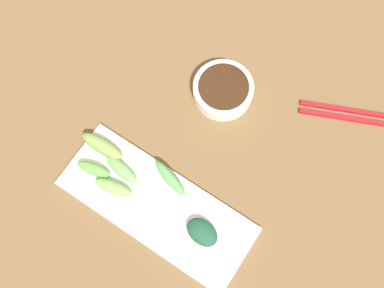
# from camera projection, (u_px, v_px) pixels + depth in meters

# --- Properties ---
(tabletop) EXTENTS (2.10, 2.10, 0.02)m
(tabletop) POSITION_uv_depth(u_px,v_px,m) (189.00, 144.00, 0.95)
(tabletop) COLOR brown
(tabletop) RESTS_ON ground
(sauce_bowl) EXTENTS (0.12, 0.12, 0.04)m
(sauce_bowl) POSITION_uv_depth(u_px,v_px,m) (225.00, 91.00, 0.95)
(sauce_bowl) COLOR white
(sauce_bowl) RESTS_ON tabletop
(serving_plate) EXTENTS (0.14, 0.37, 0.01)m
(serving_plate) POSITION_uv_depth(u_px,v_px,m) (157.00, 206.00, 0.90)
(serving_plate) COLOR white
(serving_plate) RESTS_ON tabletop
(broccoli_leafy_0) EXTENTS (0.05, 0.07, 0.03)m
(broccoli_leafy_0) POSITION_uv_depth(u_px,v_px,m) (202.00, 232.00, 0.86)
(broccoli_leafy_0) COLOR #1D4E34
(broccoli_leafy_0) RESTS_ON serving_plate
(broccoli_stalk_1) EXTENTS (0.03, 0.08, 0.02)m
(broccoli_stalk_1) POSITION_uv_depth(u_px,v_px,m) (122.00, 170.00, 0.90)
(broccoli_stalk_1) COLOR #70B95A
(broccoli_stalk_1) RESTS_ON serving_plate
(broccoli_stalk_2) EXTENTS (0.04, 0.07, 0.03)m
(broccoli_stalk_2) POSITION_uv_depth(u_px,v_px,m) (94.00, 169.00, 0.90)
(broccoli_stalk_2) COLOR #5EB445
(broccoli_stalk_2) RESTS_ON serving_plate
(broccoli_stalk_3) EXTENTS (0.05, 0.09, 0.03)m
(broccoli_stalk_3) POSITION_uv_depth(u_px,v_px,m) (170.00, 178.00, 0.89)
(broccoli_stalk_3) COLOR #5CA757
(broccoli_stalk_3) RESTS_ON serving_plate
(broccoli_stalk_4) EXTENTS (0.03, 0.09, 0.03)m
(broccoli_stalk_4) POSITION_uv_depth(u_px,v_px,m) (102.00, 146.00, 0.91)
(broccoli_stalk_4) COLOR #77A04B
(broccoli_stalk_4) RESTS_ON serving_plate
(broccoli_stalk_5) EXTENTS (0.04, 0.08, 0.02)m
(broccoli_stalk_5) POSITION_uv_depth(u_px,v_px,m) (114.00, 188.00, 0.89)
(broccoli_stalk_5) COLOR #79B757
(broccoli_stalk_5) RESTS_ON serving_plate
(chopsticks) EXTENTS (0.12, 0.22, 0.01)m
(chopsticks) POSITION_uv_depth(u_px,v_px,m) (358.00, 116.00, 0.95)
(chopsticks) COLOR red
(chopsticks) RESTS_ON tabletop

